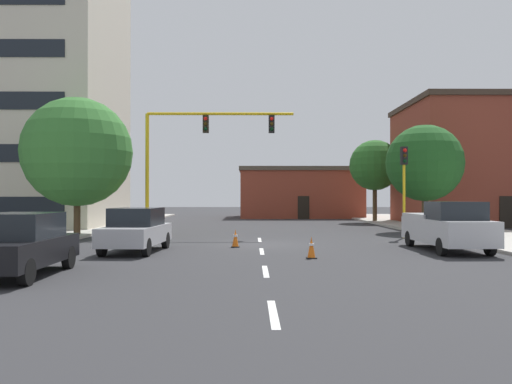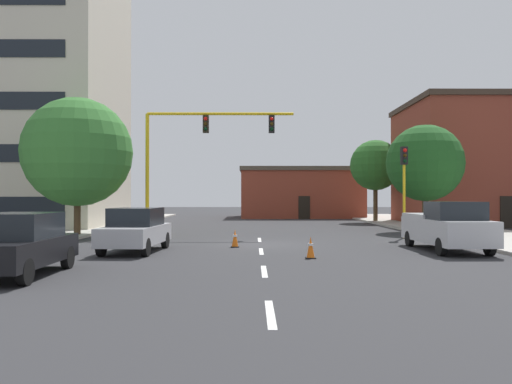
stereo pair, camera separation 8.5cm
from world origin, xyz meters
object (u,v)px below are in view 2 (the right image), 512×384
traffic_signal_gantry (168,195)px  traffic_cone_roadside_b (235,238)px  traffic_cone_roadside_a (311,248)px  sedan_silver_mid_left (136,229)px  tree_right_mid (425,163)px  traffic_light_pole_right (404,171)px  pickup_truck_silver (447,227)px  tree_right_far (375,165)px  tree_left_near (77,152)px  sedan_black_near_left (19,244)px

traffic_signal_gantry → traffic_cone_roadside_b: (3.92, -6.33, -1.86)m
traffic_cone_roadside_a → sedan_silver_mid_left: bearing=161.7°
traffic_signal_gantry → tree_right_mid: size_ratio=1.36×
traffic_light_pole_right → pickup_truck_silver: (-0.16, -6.45, -2.55)m
sedan_silver_mid_left → traffic_cone_roadside_b: (3.85, 1.84, -0.51)m
traffic_cone_roadside_a → traffic_signal_gantry: bearing=122.9°
tree_right_far → tree_left_near: bearing=-142.6°
pickup_truck_silver → traffic_cone_roadside_b: (-8.56, 1.55, -0.59)m
tree_right_far → traffic_light_pole_right: bearing=-98.0°
traffic_signal_gantry → tree_left_near: bearing=-174.7°
traffic_cone_roadside_a → tree_right_mid: bearing=57.8°
traffic_light_pole_right → pickup_truck_silver: size_ratio=0.88×
tree_right_far → pickup_truck_silver: bearing=-96.1°
sedan_black_near_left → traffic_cone_roadside_b: size_ratio=5.83×
traffic_signal_gantry → sedan_silver_mid_left: traffic_signal_gantry is taller
traffic_signal_gantry → traffic_light_pole_right: 12.79m
traffic_cone_roadside_a → pickup_truck_silver: bearing=23.5°
traffic_signal_gantry → tree_right_far: 21.03m
traffic_light_pole_right → tree_right_mid: size_ratio=0.73×
tree_left_near → traffic_cone_roadside_a: bearing=-40.7°
pickup_truck_silver → traffic_cone_roadside_b: size_ratio=7.01×
traffic_light_pole_right → tree_right_far: tree_right_far is taller
traffic_light_pole_right → tree_right_mid: (2.61, 4.57, 0.69)m
traffic_light_pole_right → sedan_silver_mid_left: traffic_light_pole_right is taller
tree_left_near → pickup_truck_silver: bearing=-23.2°
sedan_silver_mid_left → traffic_cone_roadside_b: size_ratio=5.94×
traffic_light_pole_right → tree_right_mid: bearing=60.3°
traffic_signal_gantry → traffic_cone_roadside_a: size_ratio=11.58×
traffic_cone_roadside_a → tree_left_near: bearing=139.3°
tree_left_near → pickup_truck_silver: size_ratio=1.39×
tree_right_mid → sedan_silver_mid_left: tree_right_mid is taller
traffic_light_pole_right → tree_left_near: 17.54m
sedan_silver_mid_left → tree_right_mid: bearing=36.7°
tree_right_mid → sedan_black_near_left: bearing=-134.1°
traffic_light_pole_right → tree_right_far: bearing=82.0°
pickup_truck_silver → sedan_silver_mid_left: bearing=-178.7°
tree_right_mid → traffic_cone_roadside_b: size_ratio=8.49×
traffic_light_pole_right → tree_right_mid: 5.31m
tree_left_near → pickup_truck_silver: tree_left_near is taller
tree_right_far → sedan_black_near_left: (-16.66, -29.03, -3.87)m
tree_left_near → traffic_cone_roadside_b: (8.76, -5.88, -4.21)m
traffic_light_pole_right → sedan_black_near_left: 19.56m
traffic_light_pole_right → traffic_cone_roadside_b: bearing=-150.7°
traffic_signal_gantry → traffic_cone_roadside_b: bearing=-58.3°
traffic_light_pole_right → tree_right_far: (2.25, 16.06, 1.23)m
tree_left_near → traffic_cone_roadside_b: tree_left_near is taller
traffic_signal_gantry → pickup_truck_silver: bearing=-32.3°
sedan_black_near_left → traffic_light_pole_right: bearing=42.0°
traffic_signal_gantry → pickup_truck_silver: size_ratio=1.65×
sedan_black_near_left → pickup_truck_silver: bearing=24.6°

